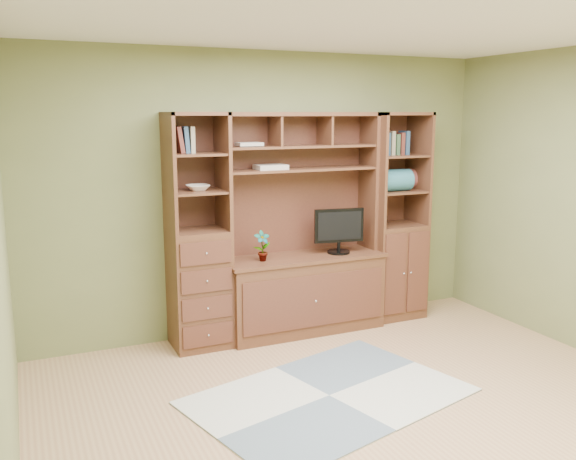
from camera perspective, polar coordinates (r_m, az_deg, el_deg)
name	(u,v)px	position (r m, az deg, el deg)	size (l,w,h in m)	color
room	(384,230)	(3.97, 8.99, 0.02)	(4.60, 4.10, 2.64)	tan
center_hutch	(304,225)	(5.63, 1.52, 0.50)	(1.54, 0.53, 2.05)	#522E1C
left_tower	(198,232)	(5.32, -8.42, -0.22)	(0.50, 0.45, 2.05)	#522E1C
right_tower	(395,217)	(6.17, 9.97, 1.25)	(0.55, 0.45, 2.05)	#522E1C
rug	(329,396)	(4.62, 3.88, -15.24)	(1.93, 1.28, 0.01)	#999E9E
monitor	(339,223)	(5.76, 4.80, 0.69)	(0.48, 0.21, 0.59)	black
orchid	(262,246)	(5.46, -2.42, -1.50)	(0.15, 0.10, 0.28)	#B56E3D
magazines	(271,167)	(5.52, -1.64, 5.92)	(0.28, 0.20, 0.04)	#B9AB9E
bowl	(198,188)	(5.27, -8.43, 3.95)	(0.20, 0.20, 0.05)	silver
blanket_teal	(393,180)	(6.04, 9.76, 4.61)	(0.37, 0.21, 0.21)	#2D6777
blanket_red	(399,179)	(6.24, 10.36, 4.71)	(0.36, 0.20, 0.20)	brown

